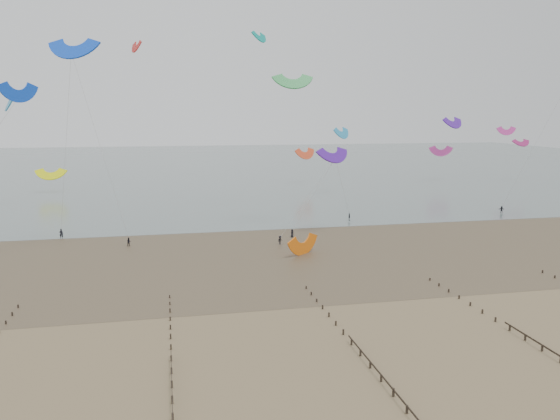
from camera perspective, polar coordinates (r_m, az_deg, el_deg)
The scene contains 6 objects.
ground at distance 62.20m, azimuth 1.93°, elevation -11.86°, with size 500.00×500.00×0.00m, color brown.
sea_and_shore at distance 93.87m, azimuth -5.49°, elevation -4.31°, with size 500.00×665.00×0.03m.
groynes at distance 46.91m, azimuth 12.84°, elevation -19.20°, with size 72.16×50.16×1.00m.
kitesurfers at distance 113.71m, azimuth 8.84°, elevation -1.44°, with size 124.84×21.30×1.84m.
grounded_kite at distance 91.58m, azimuth 2.46°, elevation -4.64°, with size 6.42×3.36×4.89m, color orange, non-canonical shape.
kites_airborne at distance 146.32m, azimuth -9.86°, elevation 8.88°, with size 237.68×98.80×44.72m.
Camera 1 is at (-13.76, -56.05, 23.19)m, focal length 35.00 mm.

